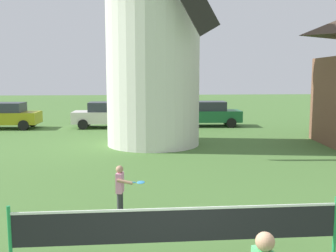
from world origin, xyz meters
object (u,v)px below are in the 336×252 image
windmill (153,12)px  parked_car_mustard (4,115)px  tennis_net (178,225)px  parked_car_green (205,113)px  player_far (121,187)px  parked_car_cream (110,114)px

windmill → parked_car_mustard: windmill is taller
tennis_net → parked_car_green: 18.22m
player_far → parked_car_mustard: 16.99m
parked_car_cream → parked_car_mustard: bearing=179.7°
parked_car_cream → parked_car_green: same height
tennis_net → parked_car_cream: 17.83m
parked_car_mustard → player_far: bearing=-64.0°
windmill → parked_car_cream: bearing=111.0°
parked_car_cream → player_far: bearing=-85.6°
parked_car_cream → parked_car_green: 5.96m
windmill → tennis_net: bearing=-90.8°
tennis_net → parked_car_mustard: parked_car_mustard is taller
parked_car_cream → parked_car_green: size_ratio=1.01×
windmill → tennis_net: size_ratio=2.25×
parked_car_mustard → windmill: bearing=-35.6°
player_far → tennis_net: bearing=-67.2°
parked_car_mustard → parked_car_cream: (6.28, -0.03, 0.00)m
player_far → parked_car_cream: (-1.17, 15.24, 0.16)m
windmill → tennis_net: (-0.15, -11.54, -5.29)m
parked_car_green → tennis_net: bearing=-101.9°
parked_car_green → parked_car_cream: bearing=-178.6°
windmill → parked_car_green: 8.90m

